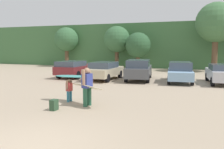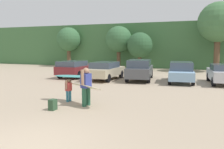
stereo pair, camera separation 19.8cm
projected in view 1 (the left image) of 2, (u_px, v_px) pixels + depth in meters
ground_plane at (32, 146)px, 6.50m from camera, size 120.00×120.00×0.00m
hillside_ridge at (172, 46)px, 35.17m from camera, size 108.00×12.00×5.66m
tree_right at (66, 40)px, 33.22m from camera, size 3.23×3.23×5.30m
tree_center_left at (117, 40)px, 30.28m from camera, size 3.25×3.25×5.21m
tree_far_left at (138, 45)px, 28.57m from camera, size 2.94×2.94×4.33m
tree_ridge_back at (216, 23)px, 25.61m from camera, size 4.19×4.19×7.31m
parked_car_maroon at (76, 68)px, 21.27m from camera, size 1.97×4.62×1.45m
parked_car_champagne at (104, 70)px, 19.71m from camera, size 1.89×4.50×1.43m
parked_car_dark_gray at (139, 69)px, 19.35m from camera, size 2.49×5.01×1.64m
parked_car_sky_blue at (180, 72)px, 18.24m from camera, size 2.21×4.46×1.52m
parked_car_silver at (222, 73)px, 17.42m from camera, size 2.26×4.42×1.41m
person_adult at (87, 84)px, 10.79m from camera, size 0.39×0.74×1.71m
person_child at (69, 89)px, 11.69m from camera, size 0.25×0.41×1.10m
surfboard_cream at (86, 86)px, 10.97m from camera, size 2.41×1.69×0.32m
surfboard_teal at (72, 76)px, 11.73m from camera, size 1.81×0.63×0.11m
backpack_dropped at (54, 105)px, 10.13m from camera, size 0.24×0.34×0.45m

